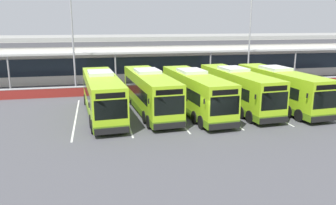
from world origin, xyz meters
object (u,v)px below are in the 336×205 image
object	(u,v)px
coach_bus_rightmost	(280,89)
lamp_post_west	(73,37)
coach_bus_centre	(195,93)
coach_bus_right_centre	(237,90)
coach_bus_leftmost	(102,96)
coach_bus_left_centre	(150,93)
lamp_post_centre	(250,36)

from	to	relation	value
coach_bus_rightmost	lamp_post_west	world-z (taller)	lamp_post_west
coach_bus_rightmost	coach_bus_centre	bearing A→B (deg)	-178.96
coach_bus_centre	coach_bus_right_centre	distance (m)	4.32
coach_bus_rightmost	coach_bus_leftmost	bearing A→B (deg)	178.40
coach_bus_leftmost	coach_bus_rightmost	bearing A→B (deg)	-1.60
coach_bus_centre	coach_bus_right_centre	world-z (taller)	same
coach_bus_leftmost	coach_bus_centre	bearing A→B (deg)	-4.33
coach_bus_right_centre	coach_bus_rightmost	bearing A→B (deg)	-6.08
coach_bus_centre	coach_bus_rightmost	distance (m)	8.41
coach_bus_left_centre	lamp_post_centre	world-z (taller)	lamp_post_centre
coach_bus_left_centre	coach_bus_right_centre	distance (m)	8.19
coach_bus_rightmost	lamp_post_centre	xyz separation A→B (m)	(2.05, 11.36, 4.50)
coach_bus_leftmost	coach_bus_rightmost	xyz separation A→B (m)	(16.52, -0.46, 0.00)
coach_bus_leftmost	coach_bus_left_centre	distance (m)	4.22
coach_bus_left_centre	lamp_post_west	bearing A→B (deg)	123.78
coach_bus_left_centre	lamp_post_centre	size ratio (longest dim) A/B	1.12
coach_bus_leftmost	coach_bus_right_centre	world-z (taller)	same
lamp_post_west	coach_bus_right_centre	bearing A→B (deg)	-35.31
coach_bus_right_centre	lamp_post_centre	xyz separation A→B (m)	(6.17, 10.92, 4.50)
coach_bus_centre	coach_bus_right_centre	bearing A→B (deg)	7.86
coach_bus_leftmost	lamp_post_west	world-z (taller)	lamp_post_west
coach_bus_right_centre	coach_bus_rightmost	distance (m)	4.15
coach_bus_left_centre	lamp_post_west	size ratio (longest dim) A/B	1.12
coach_bus_left_centre	coach_bus_centre	distance (m)	4.01
coach_bus_right_centre	lamp_post_centre	bearing A→B (deg)	60.53
coach_bus_rightmost	lamp_post_centre	world-z (taller)	lamp_post_centre
coach_bus_right_centre	coach_bus_centre	bearing A→B (deg)	-172.14
coach_bus_left_centre	lamp_post_centre	distance (m)	18.42
coach_bus_centre	coach_bus_rightmost	bearing A→B (deg)	1.04
coach_bus_right_centre	lamp_post_centre	distance (m)	13.33
coach_bus_left_centre	coach_bus_centre	world-z (taller)	same
coach_bus_leftmost	coach_bus_right_centre	xyz separation A→B (m)	(12.39, -0.02, 0.00)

